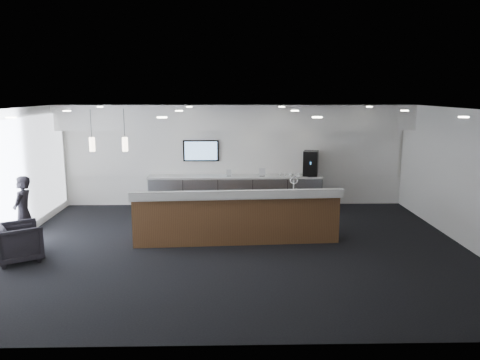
{
  "coord_description": "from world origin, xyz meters",
  "views": [
    {
      "loc": [
        -0.16,
        -9.77,
        3.36
      ],
      "look_at": [
        0.09,
        1.3,
        1.26
      ],
      "focal_mm": 35.0,
      "sensor_mm": 36.0,
      "label": 1
    }
  ],
  "objects_px": {
    "coffee_machine": "(311,163)",
    "armchair": "(19,242)",
    "lounge_guest": "(23,213)",
    "service_counter": "(237,217)"
  },
  "relations": [
    {
      "from": "coffee_machine",
      "to": "armchair",
      "type": "height_order",
      "value": "coffee_machine"
    },
    {
      "from": "coffee_machine",
      "to": "armchair",
      "type": "xyz_separation_m",
      "value": [
        -6.6,
        -4.31,
        -0.92
      ]
    },
    {
      "from": "service_counter",
      "to": "armchair",
      "type": "bearing_deg",
      "value": -168.92
    },
    {
      "from": "service_counter",
      "to": "coffee_machine",
      "type": "relative_size",
      "value": 6.51
    },
    {
      "from": "coffee_machine",
      "to": "lounge_guest",
      "type": "height_order",
      "value": "coffee_machine"
    },
    {
      "from": "service_counter",
      "to": "coffee_machine",
      "type": "height_order",
      "value": "coffee_machine"
    },
    {
      "from": "service_counter",
      "to": "armchair",
      "type": "height_order",
      "value": "service_counter"
    },
    {
      "from": "armchair",
      "to": "lounge_guest",
      "type": "distance_m",
      "value": 0.89
    },
    {
      "from": "coffee_machine",
      "to": "armchair",
      "type": "distance_m",
      "value": 7.93
    },
    {
      "from": "coffee_machine",
      "to": "lounge_guest",
      "type": "xyz_separation_m",
      "value": [
        -6.8,
        -3.55,
        -0.51
      ]
    }
  ]
}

